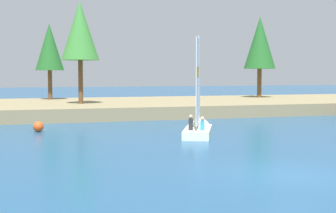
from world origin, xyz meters
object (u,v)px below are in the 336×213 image
(shoreline_tree_midright, at_px, (260,43))
(sailboat, at_px, (199,126))
(shoreline_tree_midleft, at_px, (49,47))
(channel_buoy, at_px, (38,127))
(shoreline_tree_centre, at_px, (80,31))

(shoreline_tree_midright, xyz_separation_m, sailboat, (-12.57, -17.54, -5.60))
(shoreline_tree_midleft, distance_m, channel_buoy, 16.78)
(sailboat, bearing_deg, channel_buoy, 90.06)
(shoreline_tree_midleft, relative_size, sailboat, 1.20)
(shoreline_tree_centre, relative_size, channel_buoy, 13.38)
(sailboat, bearing_deg, shoreline_tree_midright, -11.67)
(sailboat, height_order, channel_buoy, sailboat)
(shoreline_tree_midright, xyz_separation_m, channel_buoy, (-20.58, -13.99, -5.77))
(shoreline_tree_midright, bearing_deg, shoreline_tree_midleft, 174.31)
(shoreline_tree_midleft, relative_size, channel_buoy, 11.56)
(shoreline_tree_midright, relative_size, sailboat, 1.39)
(shoreline_tree_midleft, relative_size, shoreline_tree_midright, 0.87)
(shoreline_tree_midleft, height_order, sailboat, shoreline_tree_midleft)
(shoreline_tree_midleft, distance_m, sailboat, 21.18)
(shoreline_tree_midleft, height_order, channel_buoy, shoreline_tree_midleft)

